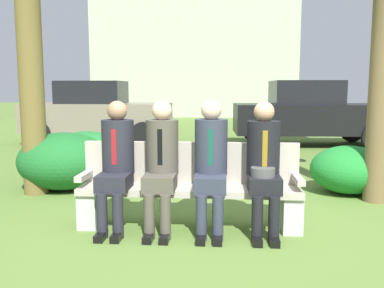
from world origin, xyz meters
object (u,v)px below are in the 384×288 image
at_px(seated_man_centerright, 211,159).
at_px(shrub_far_lawn, 349,170).
at_px(shrub_mid_lawn, 87,156).
at_px(parked_car_far, 309,113).
at_px(parked_car_near, 97,112).
at_px(park_bench, 190,187).
at_px(seated_man_rightmost, 264,161).
at_px(seated_man_centerleft, 161,159).
at_px(shrub_near_bench, 64,161).
at_px(seated_man_leftmost, 116,158).

height_order(seated_man_centerright, shrub_far_lawn, seated_man_centerright).
xyz_separation_m(shrub_mid_lawn, parked_car_far, (4.42, 4.50, 0.44)).
xyz_separation_m(seated_man_centerright, parked_car_near, (-3.31, 6.99, 0.08)).
relative_size(park_bench, shrub_far_lawn, 2.14).
bearing_deg(park_bench, parked_car_far, 68.95).
bearing_deg(seated_man_rightmost, parked_car_far, 75.13).
bearing_deg(shrub_far_lawn, seated_man_rightmost, -128.36).
relative_size(seated_man_centerleft, parked_car_near, 0.34).
distance_m(seated_man_centerleft, parked_car_near, 7.53).
bearing_deg(shrub_near_bench, seated_man_centerleft, -44.73).
bearing_deg(seated_man_centerleft, parked_car_far, 67.23).
relative_size(seated_man_centerright, shrub_near_bench, 1.01).
height_order(seated_man_centerleft, seated_man_rightmost, seated_man_centerleft).
bearing_deg(parked_car_near, shrub_far_lawn, -45.28).
bearing_deg(seated_man_centerleft, shrub_far_lawn, 35.47).
bearing_deg(seated_man_rightmost, shrub_mid_lawn, 138.18).
distance_m(park_bench, shrub_near_bench, 2.51).
bearing_deg(park_bench, shrub_near_bench, 141.88).
bearing_deg(parked_car_near, seated_man_centerright, -64.67).
xyz_separation_m(seated_man_leftmost, parked_car_far, (3.34, 6.83, 0.09)).
distance_m(seated_man_centerright, shrub_far_lawn, 2.60).
relative_size(seated_man_centerleft, seated_man_rightmost, 1.01).
relative_size(seated_man_rightmost, shrub_far_lawn, 1.24).
bearing_deg(shrub_near_bench, shrub_far_lawn, 0.69).
bearing_deg(seated_man_centerright, parked_car_far, 70.99).
bearing_deg(parked_car_near, shrub_mid_lawn, -75.11).
relative_size(shrub_near_bench, shrub_far_lawn, 1.24).
xyz_separation_m(shrub_mid_lawn, parked_car_near, (-1.24, 4.67, 0.44)).
relative_size(seated_man_leftmost, seated_man_centerright, 0.99).
bearing_deg(seated_man_rightmost, parked_car_near, 118.80).
xyz_separation_m(shrub_near_bench, shrub_mid_lawn, (0.14, 0.65, -0.02)).
xyz_separation_m(seated_man_centerleft, seated_man_centerright, (0.51, 0.00, 0.00)).
xyz_separation_m(shrub_mid_lawn, shrub_far_lawn, (3.98, -0.60, -0.06)).
bearing_deg(shrub_near_bench, seated_man_rightmost, -31.52).
xyz_separation_m(seated_man_leftmost, parked_car_near, (-2.32, 6.99, 0.09)).
distance_m(seated_man_leftmost, seated_man_rightmost, 1.52).
bearing_deg(park_bench, seated_man_centerleft, -156.41).
bearing_deg(shrub_far_lawn, seated_man_leftmost, -149.20).
distance_m(shrub_mid_lawn, parked_car_far, 6.33).
bearing_deg(shrub_far_lawn, parked_car_far, 85.02).
bearing_deg(shrub_mid_lawn, seated_man_rightmost, -41.82).
xyz_separation_m(park_bench, seated_man_centerleft, (-0.29, -0.12, 0.32)).
height_order(seated_man_centerright, parked_car_near, parked_car_near).
distance_m(shrub_far_lawn, parked_car_near, 7.43).
bearing_deg(seated_man_centerleft, park_bench, 23.59).
height_order(shrub_mid_lawn, parked_car_near, parked_car_near).
distance_m(seated_man_centerright, shrub_near_bench, 2.79).
bearing_deg(seated_man_centerleft, parked_car_near, 111.79).
distance_m(shrub_near_bench, shrub_mid_lawn, 0.66).
xyz_separation_m(seated_man_centerright, shrub_far_lawn, (1.91, 1.72, -0.42)).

